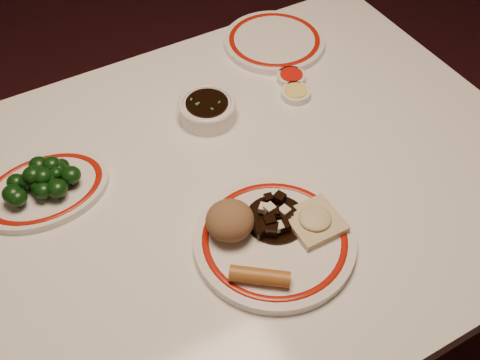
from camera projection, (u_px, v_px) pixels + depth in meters
name	position (u px, v px, depth m)	size (l,w,h in m)	color
ground	(235.00, 357.00, 1.70)	(7.00, 7.00, 0.00)	black
dining_table	(233.00, 212.00, 1.20)	(1.20, 0.90, 0.75)	white
main_plate	(275.00, 241.00, 1.03)	(0.36, 0.36, 0.02)	white
rice_mound	(230.00, 220.00, 1.01)	(0.08, 0.08, 0.06)	brown
spring_roll	(260.00, 276.00, 0.96)	(0.03, 0.03, 0.10)	#AB692A
fried_wonton	(315.00, 221.00, 1.04)	(0.09, 0.09, 0.02)	#CABF8F
stirfry_heap	(276.00, 218.00, 1.04)	(0.11, 0.11, 0.03)	black
broccoli_plate	(44.00, 190.00, 1.11)	(0.25, 0.21, 0.02)	white
broccoli_pile	(42.00, 178.00, 1.09)	(0.14, 0.11, 0.05)	#23471C
soy_bowl	(207.00, 110.00, 1.24)	(0.12, 0.12, 0.04)	white
sweet_sour_dish	(291.00, 77.00, 1.33)	(0.06, 0.06, 0.02)	white
mustard_dish	(296.00, 93.00, 1.29)	(0.06, 0.06, 0.02)	white
far_plate	(274.00, 41.00, 1.41)	(0.29, 0.29, 0.02)	white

